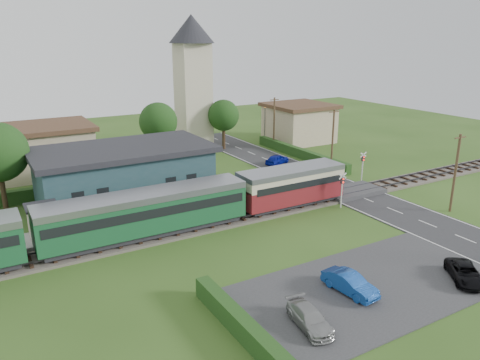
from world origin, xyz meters
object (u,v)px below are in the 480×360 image
car_park_silver (310,318)px  crossing_signal_far (363,163)px  car_park_blue (350,283)px  pedestrian_near (200,197)px  house_east (299,122)px  train (104,220)px  car_on_road (277,159)px  pedestrian_far (44,228)px  car_park_dark (465,273)px  crossing_signal_near (342,185)px  station_building (124,174)px  equipment_hut (43,221)px  house_west (43,149)px  church_tower (193,73)px

car_park_silver → crossing_signal_far: bearing=49.3°
car_park_blue → pedestrian_near: size_ratio=2.17×
house_east → pedestrian_near: size_ratio=5.16×
train → car_on_road: 27.26m
pedestrian_far → car_park_dark: bearing=-116.0°
crossing_signal_near → house_east: bearing=60.9°
car_on_road → station_building: bearing=78.0°
equipment_hut → car_park_silver: 21.43m
crossing_signal_near → car_park_dark: (-2.24, -14.09, -1.55)m
car_on_road → pedestrian_near: size_ratio=2.09×
pedestrian_near → car_on_road: bearing=-127.9°
crossing_signal_far → pedestrian_far: bearing=178.8°
crossing_signal_far → car_on_road: 11.10m
car_park_blue → pedestrian_near: pedestrian_near is taller
pedestrian_near → crossing_signal_near: bearing=172.8°
equipment_hut → house_west: house_west is taller
pedestrian_near → car_park_blue: bearing=115.8°
train → church_tower: bearing=53.5°
equipment_hut → car_park_silver: (10.50, -18.65, -1.15)m
train → car_park_silver: 16.94m
train → car_on_road: size_ratio=12.12×
house_west → car_on_road: house_west is taller
crossing_signal_near → crossing_signal_far: 8.65m
equipment_hut → train: train is taller
crossing_signal_near → station_building: bearing=145.2°
car_park_silver → pedestrian_near: pedestrian_near is taller
house_west → crossing_signal_far: (28.60, -20.61, -0.65)m
house_west → car_park_blue: bearing=-72.3°
house_east → car_park_silver: (-27.50, -37.45, -2.20)m
equipment_hut → train: 4.93m
car_park_silver → car_park_blue: bearing=29.1°
house_west → house_east: (35.00, -1.00, 0.00)m
equipment_hut → station_building: size_ratio=0.16×
car_park_blue → pedestrian_far: (-14.79, 16.96, 0.50)m
crossing_signal_far → car_on_road: bearing=110.3°
station_building → crossing_signal_far: (23.60, -6.60, -0.55)m
equipment_hut → car_on_road: bearing=18.9°
train → crossing_signal_far: size_ratio=13.18×
church_tower → car_park_silver: size_ratio=4.96×
equipment_hut → station_building: 9.92m
crossing_signal_far → car_park_dark: bearing=-116.6°
station_building → car_park_blue: 23.96m
station_building → crossing_signal_near: 19.98m
house_west → crossing_signal_near: (21.40, -25.41, -0.65)m
house_west → car_on_road: size_ratio=3.03×
equipment_hut → church_tower: 33.48m
house_east → house_west: bearing=178.4°
house_east → equipment_hut: bearing=-153.7°
house_east → car_on_road: 13.96m
station_building → house_east: size_ratio=1.82×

